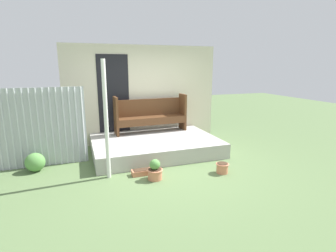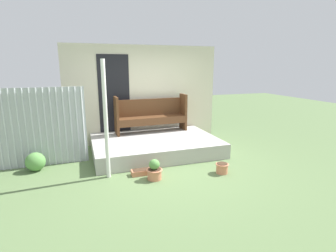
# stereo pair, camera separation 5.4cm
# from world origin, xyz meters

# --- Properties ---
(ground_plane) EXTENTS (24.00, 24.00, 0.00)m
(ground_plane) POSITION_xyz_m (0.00, 0.00, 0.00)
(ground_plane) COLOR #5B7547
(porch_slab) EXTENTS (2.95, 2.06, 0.34)m
(porch_slab) POSITION_xyz_m (0.00, 1.03, 0.17)
(porch_slab) COLOR #B2AFA8
(porch_slab) RESTS_ON ground_plane
(house_wall) EXTENTS (4.15, 0.08, 2.60)m
(house_wall) POSITION_xyz_m (-0.03, 2.09, 1.30)
(house_wall) COLOR beige
(house_wall) RESTS_ON ground_plane
(fence_corrugated) EXTENTS (2.82, 0.05, 1.65)m
(fence_corrugated) POSITION_xyz_m (-2.99, 0.93, 0.82)
(fence_corrugated) COLOR #ADB2B7
(fence_corrugated) RESTS_ON ground_plane
(support_post) EXTENTS (0.08, 0.08, 2.18)m
(support_post) POSITION_xyz_m (-1.25, -0.12, 1.09)
(support_post) COLOR white
(support_post) RESTS_ON ground_plane
(bench) EXTENTS (1.91, 0.48, 0.98)m
(bench) POSITION_xyz_m (0.09, 1.73, 0.83)
(bench) COLOR #54331C
(bench) RESTS_ON porch_slab
(flower_pot_left) EXTENTS (0.30, 0.30, 0.39)m
(flower_pot_left) POSITION_xyz_m (-0.45, -0.49, 0.17)
(flower_pot_left) COLOR tan
(flower_pot_left) RESTS_ON ground_plane
(flower_pot_middle) EXTENTS (0.26, 0.26, 0.20)m
(flower_pot_middle) POSITION_xyz_m (0.88, -0.65, 0.11)
(flower_pot_middle) COLOR tan
(flower_pot_middle) RESTS_ON ground_plane
(planter_box_rect) EXTENTS (0.54, 0.18, 0.11)m
(planter_box_rect) POSITION_xyz_m (-0.56, -0.21, 0.05)
(planter_box_rect) COLOR tan
(planter_box_rect) RESTS_ON ground_plane
(shrub_by_fence) EXTENTS (0.38, 0.34, 0.38)m
(shrub_by_fence) POSITION_xyz_m (-2.60, 0.66, 0.19)
(shrub_by_fence) COLOR #599347
(shrub_by_fence) RESTS_ON ground_plane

